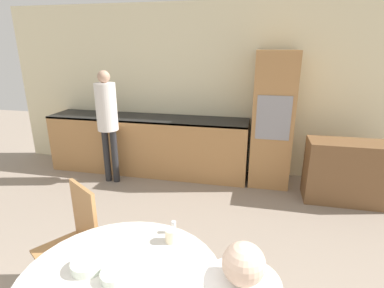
{
  "coord_description": "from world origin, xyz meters",
  "views": [
    {
      "loc": [
        0.54,
        0.0,
        1.97
      ],
      "look_at": [
        -0.04,
        2.64,
        1.09
      ],
      "focal_mm": 28.0,
      "sensor_mm": 36.0,
      "label": 1
    }
  ],
  "objects_px": {
    "person_standing": "(107,115)",
    "bowl_centre": "(87,265)",
    "oven_unit": "(272,120)",
    "sideboard": "(350,172)",
    "chair_far_left": "(76,238)",
    "cup": "(171,236)",
    "bowl_near": "(115,276)"
  },
  "relations": [
    {
      "from": "cup",
      "to": "bowl_centre",
      "type": "relative_size",
      "value": 0.48
    },
    {
      "from": "person_standing",
      "to": "bowl_near",
      "type": "distance_m",
      "value": 2.97
    },
    {
      "from": "person_standing",
      "to": "bowl_near",
      "type": "bearing_deg",
      "value": -61.97
    },
    {
      "from": "person_standing",
      "to": "bowl_near",
      "type": "xyz_separation_m",
      "value": [
        1.39,
        -2.61,
        -0.28
      ]
    },
    {
      "from": "sideboard",
      "to": "bowl_centre",
      "type": "distance_m",
      "value": 3.43
    },
    {
      "from": "bowl_centre",
      "to": "oven_unit",
      "type": "bearing_deg",
      "value": 69.91
    },
    {
      "from": "oven_unit",
      "to": "person_standing",
      "type": "relative_size",
      "value": 1.16
    },
    {
      "from": "sideboard",
      "to": "cup",
      "type": "relative_size",
      "value": 12.22
    },
    {
      "from": "sideboard",
      "to": "cup",
      "type": "xyz_separation_m",
      "value": [
        -1.73,
        -2.31,
        0.37
      ]
    },
    {
      "from": "chair_far_left",
      "to": "cup",
      "type": "distance_m",
      "value": 0.88
    },
    {
      "from": "cup",
      "to": "bowl_near",
      "type": "distance_m",
      "value": 0.45
    },
    {
      "from": "oven_unit",
      "to": "person_standing",
      "type": "height_order",
      "value": "oven_unit"
    },
    {
      "from": "bowl_centre",
      "to": "cup",
      "type": "bearing_deg",
      "value": 41.24
    },
    {
      "from": "chair_far_left",
      "to": "person_standing",
      "type": "relative_size",
      "value": 0.57
    },
    {
      "from": "chair_far_left",
      "to": "bowl_near",
      "type": "xyz_separation_m",
      "value": [
        0.62,
        -0.54,
        0.23
      ]
    },
    {
      "from": "chair_far_left",
      "to": "bowl_centre",
      "type": "height_order",
      "value": "chair_far_left"
    },
    {
      "from": "sideboard",
      "to": "chair_far_left",
      "type": "relative_size",
      "value": 1.15
    },
    {
      "from": "oven_unit",
      "to": "sideboard",
      "type": "relative_size",
      "value": 1.75
    },
    {
      "from": "oven_unit",
      "to": "cup",
      "type": "distance_m",
      "value": 2.81
    },
    {
      "from": "person_standing",
      "to": "bowl_centre",
      "type": "xyz_separation_m",
      "value": [
        1.2,
        -2.57,
        -0.28
      ]
    },
    {
      "from": "bowl_near",
      "to": "oven_unit",
      "type": "bearing_deg",
      "value": 73.39
    },
    {
      "from": "sideboard",
      "to": "chair_far_left",
      "type": "xyz_separation_m",
      "value": [
        -2.56,
        -2.17,
        0.12
      ]
    },
    {
      "from": "chair_far_left",
      "to": "bowl_centre",
      "type": "xyz_separation_m",
      "value": [
        0.43,
        -0.5,
        0.23
      ]
    },
    {
      "from": "oven_unit",
      "to": "cup",
      "type": "relative_size",
      "value": 21.42
    },
    {
      "from": "bowl_centre",
      "to": "chair_far_left",
      "type": "bearing_deg",
      "value": 130.51
    },
    {
      "from": "sideboard",
      "to": "cup",
      "type": "bearing_deg",
      "value": -126.74
    },
    {
      "from": "oven_unit",
      "to": "chair_far_left",
      "type": "distance_m",
      "value": 3.03
    },
    {
      "from": "oven_unit",
      "to": "cup",
      "type": "bearing_deg",
      "value": -104.81
    },
    {
      "from": "oven_unit",
      "to": "person_standing",
      "type": "distance_m",
      "value": 2.37
    },
    {
      "from": "sideboard",
      "to": "person_standing",
      "type": "xyz_separation_m",
      "value": [
        -3.33,
        -0.1,
        0.63
      ]
    },
    {
      "from": "chair_far_left",
      "to": "bowl_near",
      "type": "distance_m",
      "value": 0.86
    },
    {
      "from": "cup",
      "to": "person_standing",
      "type": "bearing_deg",
      "value": 125.8
    }
  ]
}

